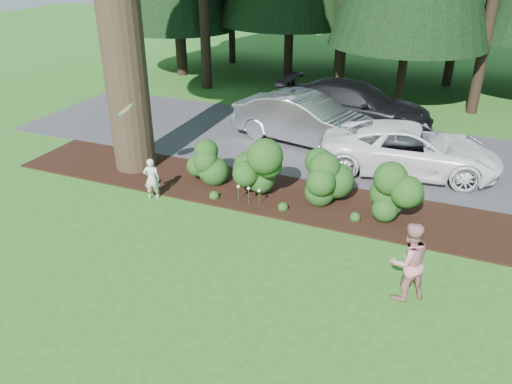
{
  "coord_description": "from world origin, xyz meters",
  "views": [
    {
      "loc": [
        4.46,
        -8.47,
        6.38
      ],
      "look_at": [
        0.56,
        0.85,
        1.3
      ],
      "focal_mm": 35.0,
      "sensor_mm": 36.0,
      "label": 1
    }
  ],
  "objects_px": {
    "adult": "(408,262)",
    "car_silver_wagon": "(305,119)",
    "car_dark_suv": "(355,105)",
    "car_white_suv": "(410,149)",
    "child": "(152,179)",
    "frisbee": "(125,109)"
  },
  "relations": [
    {
      "from": "car_white_suv",
      "to": "adult",
      "type": "distance_m",
      "value": 6.31
    },
    {
      "from": "child",
      "to": "car_silver_wagon",
      "type": "bearing_deg",
      "value": -137.98
    },
    {
      "from": "frisbee",
      "to": "child",
      "type": "bearing_deg",
      "value": -16.93
    },
    {
      "from": "car_silver_wagon",
      "to": "adult",
      "type": "distance_m",
      "value": 8.69
    },
    {
      "from": "car_white_suv",
      "to": "car_silver_wagon",
      "type": "bearing_deg",
      "value": 64.77
    },
    {
      "from": "car_dark_suv",
      "to": "child",
      "type": "height_order",
      "value": "car_dark_suv"
    },
    {
      "from": "car_silver_wagon",
      "to": "car_white_suv",
      "type": "xyz_separation_m",
      "value": [
        3.73,
        -1.19,
        -0.11
      ]
    },
    {
      "from": "car_dark_suv",
      "to": "frisbee",
      "type": "height_order",
      "value": "frisbee"
    },
    {
      "from": "child",
      "to": "frisbee",
      "type": "bearing_deg",
      "value": -40.89
    },
    {
      "from": "adult",
      "to": "car_dark_suv",
      "type": "bearing_deg",
      "value": -108.37
    },
    {
      "from": "adult",
      "to": "frisbee",
      "type": "bearing_deg",
      "value": -50.97
    },
    {
      "from": "car_silver_wagon",
      "to": "car_dark_suv",
      "type": "bearing_deg",
      "value": -16.93
    },
    {
      "from": "car_silver_wagon",
      "to": "frisbee",
      "type": "relative_size",
      "value": 9.85
    },
    {
      "from": "car_dark_suv",
      "to": "frisbee",
      "type": "relative_size",
      "value": 11.22
    },
    {
      "from": "child",
      "to": "adult",
      "type": "xyz_separation_m",
      "value": [
        7.01,
        -1.74,
        0.25
      ]
    },
    {
      "from": "car_white_suv",
      "to": "adult",
      "type": "height_order",
      "value": "adult"
    },
    {
      "from": "child",
      "to": "frisbee",
      "type": "distance_m",
      "value": 1.97
    },
    {
      "from": "frisbee",
      "to": "car_silver_wagon",
      "type": "bearing_deg",
      "value": 58.72
    },
    {
      "from": "adult",
      "to": "car_silver_wagon",
      "type": "bearing_deg",
      "value": -95.81
    },
    {
      "from": "car_silver_wagon",
      "to": "car_white_suv",
      "type": "height_order",
      "value": "car_silver_wagon"
    },
    {
      "from": "car_silver_wagon",
      "to": "child",
      "type": "bearing_deg",
      "value": 167.34
    },
    {
      "from": "car_white_suv",
      "to": "car_dark_suv",
      "type": "bearing_deg",
      "value": 28.14
    }
  ]
}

